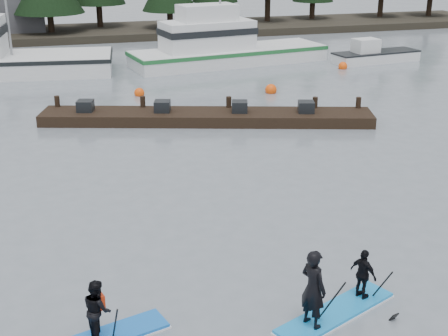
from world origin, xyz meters
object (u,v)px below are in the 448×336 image
object	(u,v)px
floating_dock	(207,117)
paddleboard_duo	(332,291)
fishing_boat_medium	(224,56)
paddleboard_solo	(98,319)

from	to	relation	value
floating_dock	paddleboard_duo	xyz separation A→B (m)	(-1.14, -15.73, 0.44)
fishing_boat_medium	paddleboard_duo	world-z (taller)	fishing_boat_medium
paddleboard_solo	paddleboard_duo	world-z (taller)	paddleboard_duo
floating_dock	paddleboard_solo	world-z (taller)	paddleboard_solo
fishing_boat_medium	paddleboard_duo	distance (m)	29.17
fishing_boat_medium	paddleboard_solo	world-z (taller)	fishing_boat_medium
fishing_boat_medium	floating_dock	size ratio (longest dim) A/B	0.89
floating_dock	paddleboard_duo	bearing A→B (deg)	-77.36
fishing_boat_medium	paddleboard_solo	size ratio (longest dim) A/B	4.41
paddleboard_duo	fishing_boat_medium	bearing A→B (deg)	55.32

